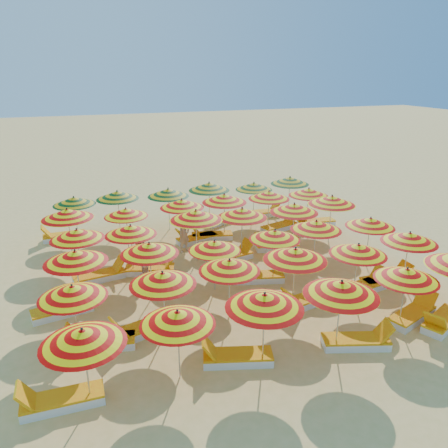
# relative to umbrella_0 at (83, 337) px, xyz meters

# --- Properties ---
(ground) EXTENTS (120.00, 120.00, 0.00)m
(ground) POSITION_rel_umbrella_0_xyz_m (5.11, 5.16, -1.66)
(ground) COLOR #F3C06C
(ground) RESTS_ON ground
(umbrella_0) EXTENTS (2.34, 2.34, 1.89)m
(umbrella_0) POSITION_rel_umbrella_0_xyz_m (0.00, 0.00, 0.00)
(umbrella_0) COLOR silver
(umbrella_0) RESTS_ON ground
(umbrella_1) EXTENTS (2.20, 2.20, 1.82)m
(umbrella_1) POSITION_rel_umbrella_0_xyz_m (2.02, 0.15, -0.06)
(umbrella_1) COLOR silver
(umbrella_1) RESTS_ON ground
(umbrella_2) EXTENTS (2.05, 2.05, 1.97)m
(umbrella_2) POSITION_rel_umbrella_0_xyz_m (4.05, -0.04, 0.08)
(umbrella_2) COLOR silver
(umbrella_2) RESTS_ON ground
(umbrella_3) EXTENTS (2.46, 2.46, 1.99)m
(umbrella_3) POSITION_rel_umbrella_0_xyz_m (6.07, -0.14, 0.09)
(umbrella_3) COLOR silver
(umbrella_3) RESTS_ON ground
(umbrella_4) EXTENTS (2.10, 2.10, 1.82)m
(umbrella_4) POSITION_rel_umbrella_0_xyz_m (8.37, 0.18, -0.06)
(umbrella_4) COLOR silver
(umbrella_4) RESTS_ON ground
(umbrella_6) EXTENTS (2.10, 2.10, 1.82)m
(umbrella_6) POSITION_rel_umbrella_0_xyz_m (-0.14, 2.21, -0.06)
(umbrella_6) COLOR silver
(umbrella_6) RESTS_ON ground
(umbrella_7) EXTENTS (2.19, 2.19, 1.88)m
(umbrella_7) POSITION_rel_umbrella_0_xyz_m (2.10, 2.06, -0.00)
(umbrella_7) COLOR silver
(umbrella_7) RESTS_ON ground
(umbrella_8) EXTENTS (1.92, 1.92, 1.85)m
(umbrella_8) POSITION_rel_umbrella_0_xyz_m (4.05, 2.28, -0.03)
(umbrella_8) COLOR silver
(umbrella_8) RESTS_ON ground
(umbrella_9) EXTENTS (1.94, 1.94, 1.99)m
(umbrella_9) POSITION_rel_umbrella_0_xyz_m (6.01, 2.07, 0.10)
(umbrella_9) COLOR silver
(umbrella_9) RESTS_ON ground
(umbrella_10) EXTENTS (2.04, 2.04, 1.85)m
(umbrella_10) POSITION_rel_umbrella_0_xyz_m (8.14, 2.00, -0.03)
(umbrella_10) COLOR silver
(umbrella_10) RESTS_ON ground
(umbrella_11) EXTENTS (1.92, 1.92, 1.90)m
(umbrella_11) POSITION_rel_umbrella_0_xyz_m (10.24, 2.19, 0.01)
(umbrella_11) COLOR silver
(umbrella_11) RESTS_ON ground
(umbrella_12) EXTENTS (1.90, 1.90, 1.95)m
(umbrella_12) POSITION_rel_umbrella_0_xyz_m (0.01, 4.17, 0.05)
(umbrella_12) COLOR silver
(umbrella_12) RESTS_ON ground
(umbrella_13) EXTENTS (1.97, 1.97, 1.90)m
(umbrella_13) POSITION_rel_umbrella_0_xyz_m (2.15, 4.14, 0.01)
(umbrella_13) COLOR silver
(umbrella_13) RESTS_ON ground
(umbrella_14) EXTENTS (1.93, 1.93, 1.76)m
(umbrella_14) POSITION_rel_umbrella_0_xyz_m (4.18, 3.95, -0.11)
(umbrella_14) COLOR silver
(umbrella_14) RESTS_ON ground
(umbrella_15) EXTENTS (2.00, 2.00, 1.82)m
(umbrella_15) POSITION_rel_umbrella_0_xyz_m (6.33, 4.06, -0.06)
(umbrella_15) COLOR silver
(umbrella_15) RESTS_ON ground
(umbrella_16) EXTENTS (2.33, 2.33, 1.90)m
(umbrella_16) POSITION_rel_umbrella_0_xyz_m (8.01, 4.24, 0.01)
(umbrella_16) COLOR silver
(umbrella_16) RESTS_ON ground
(umbrella_17) EXTENTS (2.17, 2.17, 1.86)m
(umbrella_17) POSITION_rel_umbrella_0_xyz_m (10.07, 3.95, -0.02)
(umbrella_17) COLOR silver
(umbrella_17) RESTS_ON ground
(umbrella_18) EXTENTS (2.26, 2.26, 1.89)m
(umbrella_18) POSITION_rel_umbrella_0_xyz_m (0.12, 6.18, 0.00)
(umbrella_18) COLOR silver
(umbrella_18) RESTS_ON ground
(umbrella_19) EXTENTS (1.82, 1.82, 1.87)m
(umbrella_19) POSITION_rel_umbrella_0_xyz_m (1.86, 6.02, -0.01)
(umbrella_19) COLOR silver
(umbrella_19) RESTS_ON ground
(umbrella_20) EXTENTS (2.52, 2.52, 2.06)m
(umbrella_20) POSITION_rel_umbrella_0_xyz_m (4.27, 6.33, 0.15)
(umbrella_20) COLOR silver
(umbrella_20) RESTS_ON ground
(umbrella_21) EXTENTS (2.35, 2.35, 2.00)m
(umbrella_21) POSITION_rel_umbrella_0_xyz_m (6.01, 6.18, 0.10)
(umbrella_21) COLOR silver
(umbrella_21) RESTS_ON ground
(umbrella_22) EXTENTS (2.10, 2.10, 1.98)m
(umbrella_22) POSITION_rel_umbrella_0_xyz_m (8.15, 6.09, 0.08)
(umbrella_22) COLOR silver
(umbrella_22) RESTS_ON ground
(umbrella_23) EXTENTS (2.25, 2.25, 2.04)m
(umbrella_23) POSITION_rel_umbrella_0_xyz_m (10.01, 6.36, 0.14)
(umbrella_23) COLOR silver
(umbrella_23) RESTS_ON ground
(umbrella_24) EXTENTS (2.10, 2.10, 2.02)m
(umbrella_24) POSITION_rel_umbrella_0_xyz_m (-0.13, 8.20, 0.12)
(umbrella_24) COLOR silver
(umbrella_24) RESTS_ON ground
(umbrella_25) EXTENTS (2.02, 2.02, 1.80)m
(umbrella_25) POSITION_rel_umbrella_0_xyz_m (2.00, 8.25, -0.08)
(umbrella_25) COLOR silver
(umbrella_25) RESTS_ON ground
(umbrella_26) EXTENTS (2.04, 2.04, 1.90)m
(umbrella_26) POSITION_rel_umbrella_0_xyz_m (4.27, 8.38, 0.01)
(umbrella_26) COLOR silver
(umbrella_26) RESTS_ON ground
(umbrella_27) EXTENTS (2.13, 2.13, 1.98)m
(umbrella_27) POSITION_rel_umbrella_0_xyz_m (6.06, 8.27, 0.08)
(umbrella_27) COLOR silver
(umbrella_27) RESTS_ON ground
(umbrella_28) EXTENTS (2.05, 2.05, 1.90)m
(umbrella_28) POSITION_rel_umbrella_0_xyz_m (8.14, 8.33, 0.01)
(umbrella_28) COLOR silver
(umbrella_28) RESTS_ON ground
(umbrella_29) EXTENTS (1.86, 1.86, 1.88)m
(umbrella_29) POSITION_rel_umbrella_0_xyz_m (10.04, 8.23, -0.01)
(umbrella_29) COLOR silver
(umbrella_29) RESTS_ON ground
(umbrella_30) EXTENTS (2.13, 2.13, 1.85)m
(umbrella_30) POSITION_rel_umbrella_0_xyz_m (0.16, 10.41, -0.03)
(umbrella_30) COLOR silver
(umbrella_30) RESTS_ON ground
(umbrella_31) EXTENTS (2.29, 2.29, 1.93)m
(umbrella_31) POSITION_rel_umbrella_0_xyz_m (1.95, 10.46, 0.04)
(umbrella_31) COLOR silver
(umbrella_31) RESTS_ON ground
(umbrella_32) EXTENTS (2.07, 2.07, 1.93)m
(umbrella_32) POSITION_rel_umbrella_0_xyz_m (4.10, 10.10, 0.04)
(umbrella_32) COLOR silver
(umbrella_32) RESTS_ON ground
(umbrella_33) EXTENTS (2.02, 2.02, 2.00)m
(umbrella_33) POSITION_rel_umbrella_0_xyz_m (6.04, 10.26, 0.10)
(umbrella_33) COLOR silver
(umbrella_33) RESTS_ON ground
(umbrella_34) EXTENTS (2.13, 2.13, 1.84)m
(umbrella_34) POSITION_rel_umbrella_0_xyz_m (8.21, 10.13, -0.04)
(umbrella_34) COLOR silver
(umbrella_34) RESTS_ON ground
(umbrella_35) EXTENTS (2.45, 2.45, 1.96)m
(umbrella_35) POSITION_rel_umbrella_0_xyz_m (10.12, 10.16, 0.07)
(umbrella_35) COLOR silver
(umbrella_35) RESTS_ON ground
(lounger_0) EXTENTS (1.74, 0.60, 0.69)m
(lounger_0) POSITION_rel_umbrella_0_xyz_m (-0.60, 0.11, -1.51)
(lounger_0) COLOR white
(lounger_0) RESTS_ON ground
(lounger_1) EXTENTS (1.83, 1.05, 0.69)m
(lounger_1) POSITION_rel_umbrella_0_xyz_m (3.46, 0.22, -1.51)
(lounger_1) COLOR white
(lounger_1) RESTS_ON ground
(lounger_2) EXTENTS (1.83, 1.09, 0.69)m
(lounger_2) POSITION_rel_umbrella_0_xyz_m (6.67, -0.23, -1.51)
(lounger_2) COLOR white
(lounger_2) RESTS_ON ground
(lounger_3) EXTENTS (1.83, 1.12, 0.69)m
(lounger_3) POSITION_rel_umbrella_0_xyz_m (8.96, 0.32, -1.51)
(lounger_3) COLOR white
(lounger_3) RESTS_ON ground
(lounger_4) EXTENTS (1.82, 1.25, 0.69)m
(lounger_4) POSITION_rel_umbrella_0_xyz_m (9.50, -0.23, -1.51)
(lounger_4) COLOR white
(lounger_4) RESTS_ON ground
(lounger_5) EXTENTS (1.81, 0.86, 0.69)m
(lounger_5) POSITION_rel_umbrella_0_xyz_m (0.36, 1.98, -1.51)
(lounger_5) COLOR white
(lounger_5) RESTS_ON ground
(lounger_6) EXTENTS (1.82, 1.03, 0.69)m
(lounger_6) POSITION_rel_umbrella_0_xyz_m (1.51, 2.23, -1.51)
(lounger_6) COLOR white
(lounger_6) RESTS_ON ground
(lounger_7) EXTENTS (1.81, 0.91, 0.69)m
(lounger_7) POSITION_rel_umbrella_0_xyz_m (6.51, 2.10, -1.51)
(lounger_7) COLOR white
(lounger_7) RESTS_ON ground
(lounger_8) EXTENTS (1.81, 0.89, 0.69)m
(lounger_8) POSITION_rel_umbrella_0_xyz_m (8.74, 2.23, -1.51)
(lounger_8) COLOR white
(lounger_8) RESTS_ON ground
(lounger_9) EXTENTS (1.74, 0.62, 0.69)m
(lounger_9) POSITION_rel_umbrella_0_xyz_m (9.74, 2.39, -1.51)
(lounger_9) COLOR white
(lounger_9) RESTS_ON ground
(lounger_10) EXTENTS (1.81, 0.89, 0.69)m
(lounger_10) POSITION_rel_umbrella_0_xyz_m (-0.49, 4.04, -1.51)
(lounger_10) COLOR white
(lounger_10) RESTS_ON ground
(lounger_11) EXTENTS (1.82, 1.02, 0.69)m
(lounger_11) POSITION_rel_umbrella_0_xyz_m (5.73, 4.07, -1.51)
(lounger_11) COLOR white
(lounger_11) RESTS_ON ground
(lounger_12) EXTENTS (1.80, 0.84, 0.69)m
(lounger_12) POSITION_rel_umbrella_0_xyz_m (0.72, 5.97, -1.51)
(lounger_12) COLOR white
(lounger_12) RESTS_ON ground
(lounger_13) EXTENTS (1.83, 1.04, 0.69)m
(lounger_13) POSITION_rel_umbrella_0_xyz_m (2.45, 5.88, -1.51)
(lounger_13) COLOR white
(lounger_13) RESTS_ON ground
(lounger_14) EXTENTS (1.81, 0.93, 0.69)m
(lounger_14) POSITION_rel_umbrella_0_xyz_m (5.51, 5.95, -1.51)
(lounger_14) COLOR white
(lounger_14) RESTS_ON ground
(lounger_15) EXTENTS (1.82, 0.94, 0.69)m
(lounger_15) POSITION_rel_umbrella_0_xyz_m (7.55, 6.34, -1.51)
(lounger_15) COLOR white
(lounger_15) RESTS_ON ground
(lounger_16) EXTENTS (1.81, 0.92, 0.69)m
(lounger_16) POSITION_rel_umbrella_0_xyz_m (4.77, 8.15, -1.51)
(lounger_16) COLOR white
(lounger_16) RESTS_ON ground
(lounger_17) EXTENTS (1.82, 0.93, 0.69)m
(lounger_17) POSITION_rel_umbrella_0_xyz_m (5.47, 8.30, -1.51)
(lounger_17) COLOR white
(lounger_17) RESTS_ON ground
(lounger_18) EXTENTS (1.82, 1.03, 0.69)m
(lounger_18) POSITION_rel_umbrella_0_xyz_m (8.74, 8.35, -1.51)
(lounger_18) COLOR white
(lounger_18) RESTS_ON ground
(lounger_19) EXTENTS (1.79, 0.79, 0.69)m
(lounger_19) POSITION_rel_umbrella_0_xyz_m (10.54, 8.31, -1.51)
(lounger_19) COLOR white
(lounger_19) RESTS_ON ground
(lounger_20) EXTENTS (1.75, 0.63, 0.69)m
(lounger_20) POSITION_rel_umbrella_0_xyz_m (-0.44, 10.36, -1.51)
(lounger_20) COLOR white
(lounger_20) RESTS_ON ground
(lounger_21) EXTENTS (1.82, 1.23, 0.69)m
(lounger_21) POSITION_rel_umbrella_0_xyz_m (6.55, 10.06, -1.51)
(lounger_21) COLOR white
(lounger_21) RESTS_ON ground
(lounger_22) EXTENTS (1.78, 0.74, 0.69)m
(lounger_22) POSITION_rel_umbrella_0_xyz_m (8.81, 10.37, -1.51)
(lounger_22) COLOR white
(lounger_22) RESTS_ON ground
(beachgoer_a) EXTENTS (0.60, 0.51, 1.38)m
(beachgoer_a) POSITION_rel_umbrella_0_xyz_m (4.07, 7.39, -0.97)
(beachgoer_a) COLOR tan
(beachgoer_a) RESTS_ON ground
(beachgoer_b) EXTENTS (0.58, 0.74, 1.49)m
(beachgoer_b) POSITION_rel_umbrella_0_xyz_m (2.03, 5.28, -0.91)
(beachgoer_b) COLOR tan
(beachgoer_b) RESTS_ON ground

